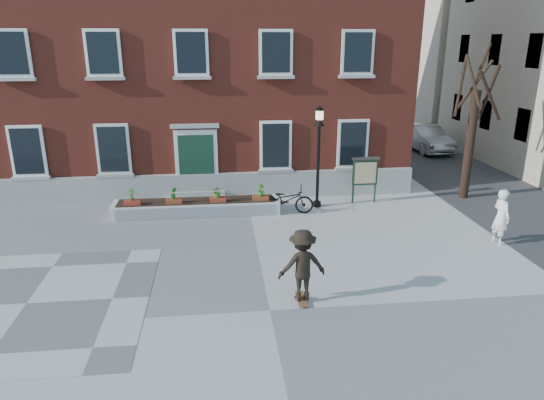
{
  "coord_description": "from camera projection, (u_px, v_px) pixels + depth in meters",
  "views": [
    {
      "loc": [
        -1.1,
        -10.26,
        6.23
      ],
      "look_at": [
        0.5,
        4.0,
        1.5
      ],
      "focal_mm": 32.0,
      "sensor_mm": 36.0,
      "label": 1
    }
  ],
  "objects": [
    {
      "name": "skateboarder",
      "position": [
        302.0,
        265.0,
        11.88
      ],
      "size": [
        1.26,
        0.81,
        1.92
      ],
      "color": "brown",
      "rests_on": "ground"
    },
    {
      "name": "lamp_post",
      "position": [
        319.0,
        143.0,
        18.36
      ],
      "size": [
        0.4,
        0.4,
        3.93
      ],
      "color": "black",
      "rests_on": "ground"
    },
    {
      "name": "checker_patch",
      "position": [
        26.0,
        303.0,
        12.06
      ],
      "size": [
        6.0,
        6.0,
        0.01
      ],
      "primitive_type": "cube",
      "color": "#5B5B5E",
      "rests_on": "ground"
    },
    {
      "name": "planter_assembly",
      "position": [
        197.0,
        206.0,
        18.22
      ],
      "size": [
        6.2,
        1.12,
        1.15
      ],
      "color": "silver",
      "rests_on": "ground"
    },
    {
      "name": "bystander",
      "position": [
        501.0,
        217.0,
        15.38
      ],
      "size": [
        0.53,
        0.72,
        1.82
      ],
      "primitive_type": "imported",
      "rotation": [
        0.0,
        0.0,
        1.73
      ],
      "color": "white",
      "rests_on": "ground"
    },
    {
      "name": "bare_tree",
      "position": [
        472.0,
        131.0,
        19.39
      ],
      "size": [
        1.83,
        1.83,
        6.16
      ],
      "color": "black",
      "rests_on": "ground"
    },
    {
      "name": "notice_board",
      "position": [
        365.0,
        172.0,
        19.2
      ],
      "size": [
        1.1,
        0.16,
        1.87
      ],
      "color": "#172E21",
      "rests_on": "ground"
    },
    {
      "name": "side_street",
      "position": [
        523.0,
        27.0,
        30.14
      ],
      "size": [
        15.2,
        36.0,
        14.5
      ],
      "color": "#3B3B3E",
      "rests_on": "ground"
    },
    {
      "name": "bicycle",
      "position": [
        287.0,
        200.0,
        18.24
      ],
      "size": [
        2.12,
        1.04,
        1.06
      ],
      "primitive_type": "imported",
      "rotation": [
        0.0,
        0.0,
        1.4
      ],
      "color": "black",
      "rests_on": "ground"
    },
    {
      "name": "brick_building",
      "position": [
        196.0,
        39.0,
        22.76
      ],
      "size": [
        18.4,
        10.85,
        12.6
      ],
      "color": "maroon",
      "rests_on": "ground"
    },
    {
      "name": "parked_car",
      "position": [
        425.0,
        138.0,
        28.69
      ],
      "size": [
        1.99,
        4.77,
        1.53
      ],
      "primitive_type": "imported",
      "rotation": [
        0.0,
        0.0,
        0.08
      ],
      "color": "#A8ABAD",
      "rests_on": "ground"
    },
    {
      "name": "ground",
      "position": [
        270.0,
        311.0,
        11.75
      ],
      "size": [
        100.0,
        100.0,
        0.0
      ],
      "primitive_type": "plane",
      "color": "#9D9DA0",
      "rests_on": "ground"
    }
  ]
}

